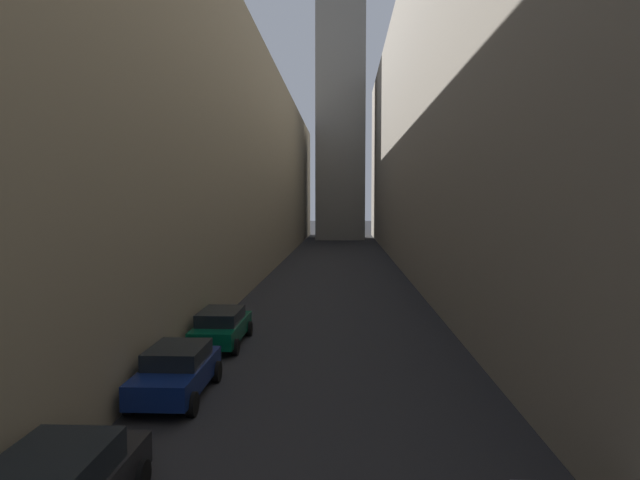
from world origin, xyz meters
TOP-DOWN VIEW (x-y plane):
  - ground_plane at (0.00, 48.00)m, footprint 264.00×264.00m
  - building_block_left at (-12.88, 50.00)m, footprint 14.75×108.00m
  - building_block_right at (13.01, 50.00)m, footprint 15.02×108.00m
  - clock_tower at (0.00, 92.96)m, footprint 8.40×8.40m
  - parked_car_left_third at (-4.40, 19.63)m, footprint 1.96×4.31m
  - parked_car_left_far at (-4.40, 25.74)m, footprint 1.94×4.56m

SIDE VIEW (x-z plane):
  - ground_plane at x=0.00m, z-range 0.00..0.00m
  - parked_car_left_far at x=-4.40m, z-range 0.05..1.52m
  - parked_car_left_third at x=-4.40m, z-range 0.04..1.56m
  - building_block_left at x=-12.88m, z-range 0.00..18.03m
  - building_block_right at x=13.01m, z-range 0.00..25.26m
  - clock_tower at x=0.00m, z-range 1.18..64.69m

